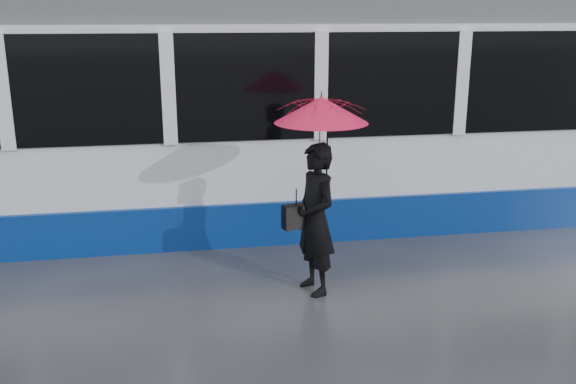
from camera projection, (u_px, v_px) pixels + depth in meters
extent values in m
plane|color=#27272C|center=(298.00, 280.00, 7.83)|extent=(90.00, 90.00, 0.00)
cube|color=#3F3D38|center=(276.00, 232.00, 9.51)|extent=(34.00, 0.07, 0.02)
cube|color=#3F3D38|center=(262.00, 204.00, 10.88)|extent=(34.00, 0.07, 0.02)
cube|color=white|center=(334.00, 121.00, 9.96)|extent=(24.00, 2.40, 2.95)
cube|color=navy|center=(332.00, 196.00, 10.29)|extent=(24.00, 2.56, 0.62)
cube|color=black|center=(335.00, 77.00, 9.77)|extent=(23.00, 2.48, 1.40)
cube|color=#53565A|center=(336.00, 10.00, 9.51)|extent=(23.60, 2.20, 0.35)
imported|color=black|center=(315.00, 219.00, 7.29)|extent=(0.59, 0.74, 1.76)
imported|color=#E7134B|center=(321.00, 135.00, 7.03)|extent=(1.20, 1.21, 0.88)
cone|color=#E7134B|center=(321.00, 110.00, 6.96)|extent=(1.29, 1.29, 0.29)
cylinder|color=black|center=(322.00, 95.00, 6.91)|extent=(0.01, 0.01, 0.07)
cylinder|color=black|center=(327.00, 163.00, 7.16)|extent=(0.02, 0.02, 0.77)
cube|color=black|center=(296.00, 216.00, 7.26)|extent=(0.34, 0.22, 0.27)
cylinder|color=black|center=(296.00, 197.00, 7.20)|extent=(0.01, 0.01, 0.18)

